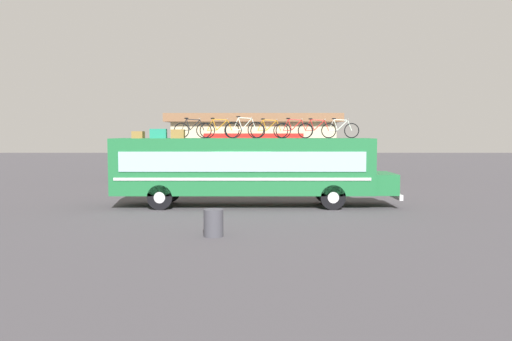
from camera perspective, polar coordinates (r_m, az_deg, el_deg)
The scene contains 14 objects.
ground_plane at distance 22.51m, azimuth -1.36°, elevation -4.05°, with size 120.00×120.00×0.00m, color #423F44.
bus at distance 22.32m, azimuth -0.88°, elevation 0.43°, with size 12.50×2.52×3.03m.
luggage_bag_1 at distance 22.52m, azimuth -13.11°, elevation 3.97°, with size 0.47×0.55×0.31m, color olive.
luggage_bag_2 at distance 22.39m, azimuth -10.91°, elevation 4.14°, with size 0.71×0.33×0.41m, color #1E7F66.
luggage_bag_3 at distance 22.28m, azimuth -8.73°, elevation 4.14°, with size 0.57×0.46×0.39m, color olive.
rooftop_bicycle_1 at distance 22.27m, azimuth -7.10°, elevation 4.63°, with size 1.67×0.44×0.91m.
rooftop_bicycle_2 at distance 22.55m, azimuth -4.05°, elevation 4.66°, with size 1.79×0.44×0.91m.
rooftop_bicycle_3 at distance 22.06m, azimuth -1.19°, elevation 4.72°, with size 1.72×0.44×0.97m.
rooftop_bicycle_4 at distance 22.55m, azimuth 1.62°, elevation 4.64°, with size 1.70×0.44×0.89m.
rooftop_bicycle_5 at distance 21.93m, azimuth 4.49°, elevation 4.64°, with size 1.64×0.44×0.89m.
rooftop_bicycle_6 at distance 22.45m, azimuth 7.05°, elevation 4.61°, with size 1.71×0.44×0.89m.
rooftop_bicycle_7 at distance 23.00m, azimuth 9.65°, elevation 4.59°, with size 1.72×0.44×0.90m.
roadside_building at distance 37.83m, azimuth -0.13°, elevation 2.87°, with size 11.82×10.13×4.56m.
trash_bin at distance 15.98m, azimuth -4.74°, elevation -5.94°, with size 0.62×0.62×0.86m, color #3F3F47.
Camera 1 is at (0.58, -22.27, 3.27)m, focal length 35.20 mm.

